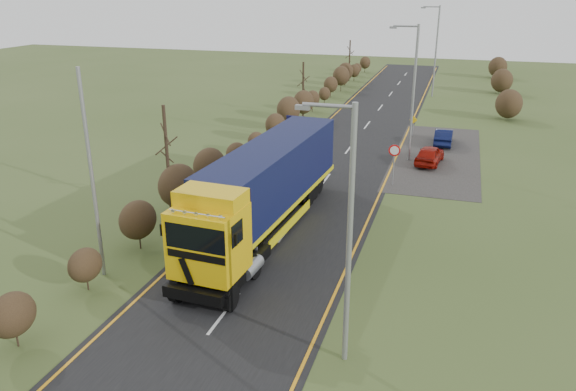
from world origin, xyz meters
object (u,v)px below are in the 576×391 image
at_px(streetlight_near, 347,228).
at_px(car_blue_sedan, 444,137).
at_px(car_red_hatchback, 430,155).
at_px(speed_sign, 394,157).
at_px(lorry, 264,186).

bearing_deg(streetlight_near, car_blue_sedan, 86.12).
distance_m(car_blue_sedan, streetlight_near, 29.05).
height_order(car_red_hatchback, car_blue_sedan, car_red_hatchback).
relative_size(car_red_hatchback, speed_sign, 1.46).
height_order(car_blue_sedan, speed_sign, speed_sign).
bearing_deg(car_red_hatchback, lorry, 71.56).
height_order(lorry, streetlight_near, streetlight_near).
bearing_deg(speed_sign, streetlight_near, -88.03).
bearing_deg(car_blue_sedan, speed_sign, 77.02).
xyz_separation_m(lorry, car_red_hatchback, (7.06, 14.34, -1.84)).
bearing_deg(streetlight_near, speed_sign, 91.97).
bearing_deg(speed_sign, car_blue_sedan, 76.60).
xyz_separation_m(lorry, car_blue_sedan, (7.75, 19.88, -1.87)).
xyz_separation_m(car_blue_sedan, speed_sign, (-2.56, -10.76, 1.23)).
relative_size(car_red_hatchback, streetlight_near, 0.44).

